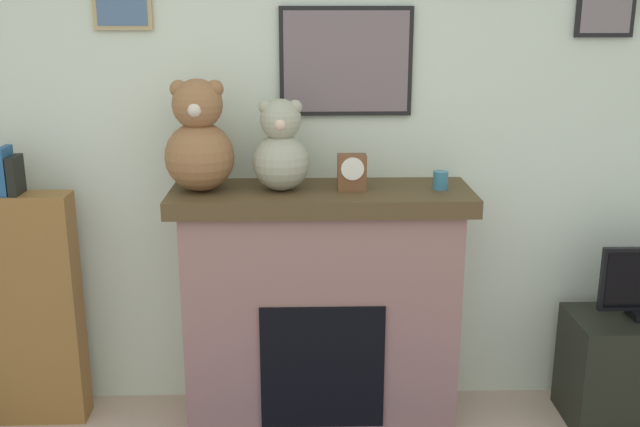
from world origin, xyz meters
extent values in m
cube|color=silver|center=(0.00, 2.00, 1.30)|extent=(5.20, 0.12, 2.60)
cube|color=black|center=(0.29, 1.93, 1.73)|extent=(0.62, 0.02, 0.50)
cube|color=slate|center=(0.29, 1.91, 1.73)|extent=(0.58, 0.00, 0.46)
cube|color=#946860|center=(0.16, 1.72, 0.55)|extent=(1.26, 0.45, 1.09)
cube|color=#4F3B21|center=(0.16, 1.72, 1.13)|extent=(1.38, 0.51, 0.08)
cube|color=black|center=(0.16, 1.49, 0.38)|extent=(0.57, 0.02, 0.60)
cube|color=brown|center=(-1.24, 1.74, 0.58)|extent=(0.48, 0.16, 1.15)
cube|color=#245284|center=(-1.27, 1.74, 1.26)|extent=(0.03, 0.13, 0.22)
cube|color=black|center=(-1.23, 1.74, 1.24)|extent=(0.04, 0.13, 0.18)
cylinder|color=teal|center=(0.71, 1.70, 1.21)|extent=(0.07, 0.07, 0.08)
cube|color=brown|center=(0.30, 1.70, 1.25)|extent=(0.13, 0.09, 0.16)
cylinder|color=white|center=(0.30, 1.65, 1.28)|extent=(0.10, 0.01, 0.10)
sphere|color=#8E5F3B|center=(-0.38, 1.70, 1.33)|extent=(0.31, 0.31, 0.31)
sphere|color=#8E5F3B|center=(-0.38, 1.70, 1.56)|extent=(0.23, 0.23, 0.23)
sphere|color=#8E5F3B|center=(-0.46, 1.70, 1.63)|extent=(0.08, 0.08, 0.08)
sphere|color=#8E5F3B|center=(-0.30, 1.70, 1.63)|extent=(0.08, 0.08, 0.08)
sphere|color=beige|center=(-0.38, 1.61, 1.55)|extent=(0.07, 0.07, 0.07)
sphere|color=#9F9E86|center=(-0.02, 1.70, 1.30)|extent=(0.26, 0.26, 0.26)
sphere|color=#9F9E86|center=(-0.02, 1.70, 1.50)|extent=(0.19, 0.19, 0.19)
sphere|color=#9F9E86|center=(-0.08, 1.70, 1.55)|extent=(0.06, 0.06, 0.06)
sphere|color=#9F9E86|center=(0.05, 1.70, 1.55)|extent=(0.06, 0.06, 0.06)
sphere|color=beige|center=(-0.02, 1.62, 1.49)|extent=(0.06, 0.06, 0.06)
camera|label=1|loc=(0.07, -1.60, 1.98)|focal=41.71mm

